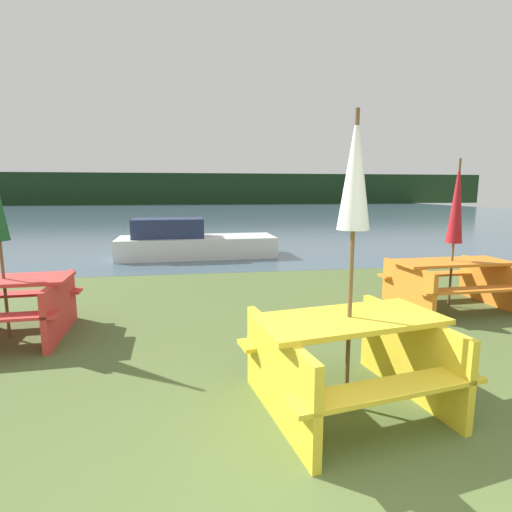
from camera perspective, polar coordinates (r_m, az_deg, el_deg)
name	(u,v)px	position (r m, az deg, el deg)	size (l,w,h in m)	color
water	(204,212)	(33.84, -7.51, 6.21)	(60.00, 50.00, 0.00)	#425B6B
far_treeline	(200,189)	(53.79, -8.07, 9.49)	(80.00, 1.60, 4.00)	#193319
picnic_table_yellow	(348,354)	(3.56, 12.99, -13.50)	(1.77, 1.63, 0.80)	yellow
picnic_table_red	(6,303)	(5.87, -32.09, -5.73)	(1.57, 1.46, 0.77)	red
picnic_table_orange	(451,279)	(7.03, 26.03, -2.97)	(1.83, 1.45, 0.74)	orange
umbrella_crimson	(457,202)	(6.90, 26.75, 6.84)	(0.24, 0.24, 2.32)	brown
umbrella_white	(355,175)	(3.29, 13.96, 11.16)	(0.26, 0.26, 2.46)	brown
boat	(191,243)	(11.23, -9.29, 1.91)	(4.34, 1.64, 1.07)	silver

